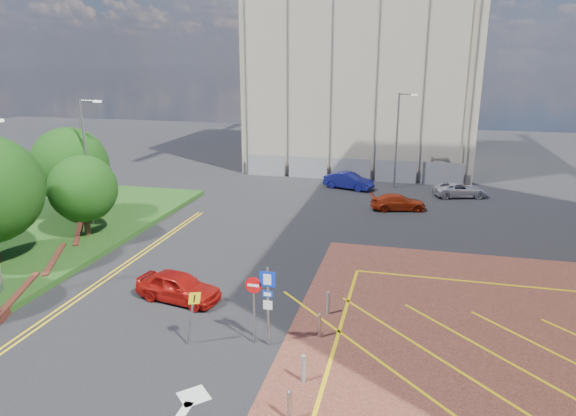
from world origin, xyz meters
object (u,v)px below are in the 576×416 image
at_px(lamp_left_far, 87,158).
at_px(car_red_left, 179,286).
at_px(sign_cluster, 263,298).
at_px(lamp_back, 398,137).
at_px(tree_c, 83,189).
at_px(tree_d, 70,166).
at_px(car_blue_back, 349,181).
at_px(car_red_back, 398,202).
at_px(warning_sign, 192,311).
at_px(car_silver_back, 460,190).

relative_size(lamp_left_far, car_red_left, 2.02).
relative_size(lamp_left_far, sign_cluster, 2.50).
bearing_deg(lamp_back, tree_c, -134.32).
height_order(tree_d, lamp_back, lamp_back).
relative_size(tree_d, lamp_back, 0.76).
xyz_separation_m(tree_c, car_blue_back, (13.74, 16.72, -2.50)).
distance_m(sign_cluster, car_red_back, 20.66).
relative_size(warning_sign, car_red_left, 0.57).
bearing_deg(warning_sign, car_red_left, 123.13).
height_order(warning_sign, car_silver_back, warning_sign).
relative_size(car_blue_back, car_red_back, 1.06).
bearing_deg(car_blue_back, warning_sign, -167.63).
bearing_deg(tree_d, lamp_back, 36.09).
distance_m(car_red_left, car_silver_back, 26.32).
relative_size(lamp_left_far, lamp_back, 1.00).
height_order(tree_c, lamp_left_far, lamp_left_far).
bearing_deg(sign_cluster, car_blue_back, 90.11).
bearing_deg(car_silver_back, tree_d, 100.97).
xyz_separation_m(lamp_left_far, warning_sign, (12.15, -11.71, -3.23)).
relative_size(warning_sign, car_silver_back, 0.54).
bearing_deg(car_silver_back, car_red_left, 132.39).
xyz_separation_m(car_red_left, car_blue_back, (4.75, 23.01, 0.02)).
bearing_deg(car_silver_back, lamp_left_far, 104.78).
bearing_deg(car_red_back, warning_sign, 147.42).
height_order(lamp_back, car_silver_back, lamp_back).
height_order(tree_d, lamp_left_far, lamp_left_far).
distance_m(tree_d, sign_cluster, 20.74).
bearing_deg(car_red_left, car_silver_back, -21.55).
height_order(sign_cluster, car_red_back, sign_cluster).
bearing_deg(car_silver_back, warning_sign, 139.90).
xyz_separation_m(car_red_left, car_red_back, (9.10, 17.43, -0.10)).
height_order(car_red_left, car_silver_back, car_red_left).
relative_size(tree_d, warning_sign, 2.70).
distance_m(tree_d, lamp_left_far, 2.44).
bearing_deg(sign_cluster, tree_d, 144.42).
xyz_separation_m(lamp_back, car_silver_back, (5.17, -1.85, -3.78)).
distance_m(tree_c, sign_cluster, 16.53).
relative_size(car_red_left, car_silver_back, 0.95).
height_order(tree_c, sign_cluster, tree_c).
bearing_deg(tree_d, car_red_left, -37.74).
distance_m(warning_sign, car_red_back, 21.97).
bearing_deg(car_red_left, car_red_back, -17.59).
xyz_separation_m(lamp_left_far, car_red_left, (9.91, -8.28, -3.98)).
height_order(tree_d, car_red_back, tree_d).
bearing_deg(car_red_back, tree_c, 107.28).
relative_size(lamp_back, car_silver_back, 1.91).
distance_m(warning_sign, car_blue_back, 26.56).
bearing_deg(lamp_back, car_blue_back, -161.60).
height_order(lamp_left_far, warning_sign, lamp_left_far).
bearing_deg(lamp_back, sign_cluster, -97.97).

